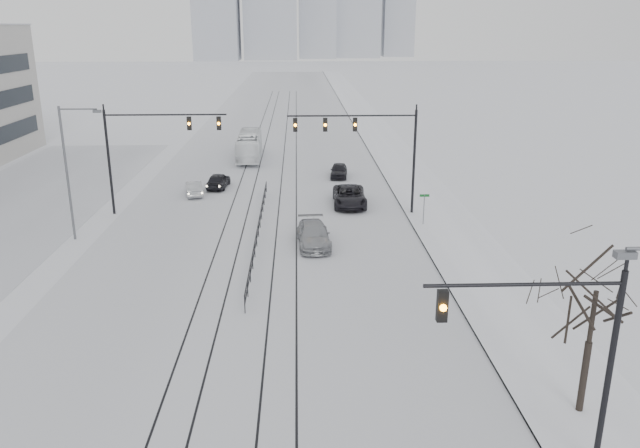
{
  "coord_description": "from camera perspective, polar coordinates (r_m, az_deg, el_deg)",
  "views": [
    {
      "loc": [
        2.74,
        -10.77,
        13.91
      ],
      "look_at": [
        3.97,
        22.76,
        3.2
      ],
      "focal_mm": 35.0,
      "sensor_mm": 36.0,
      "label": 1
    }
  ],
  "objects": [
    {
      "name": "box_truck",
      "position": [
        68.64,
        -6.47,
        7.11
      ],
      "size": [
        2.62,
        10.26,
        2.84
      ],
      "primitive_type": "imported",
      "rotation": [
        0.0,
        0.0,
        3.16
      ],
      "color": "white",
      "rests_on": "ground"
    },
    {
      "name": "sedan_sb_inner",
      "position": [
        56.51,
        -9.28,
        3.93
      ],
      "size": [
        2.0,
        4.15,
        1.37
      ],
      "primitive_type": "imported",
      "rotation": [
        0.0,
        0.0,
        3.04
      ],
      "color": "black",
      "rests_on": "ground"
    },
    {
      "name": "sedan_nb_right",
      "position": [
        41.03,
        -0.59,
        -1.03
      ],
      "size": [
        2.37,
        5.18,
        1.47
      ],
      "primitive_type": "imported",
      "rotation": [
        0.0,
        0.0,
        0.06
      ],
      "color": "#94969A",
      "rests_on": "ground"
    },
    {
      "name": "street_light_west",
      "position": [
        44.29,
        -21.86,
        5.1
      ],
      "size": [
        2.73,
        0.25,
        9.0
      ],
      "color": "#595B60",
      "rests_on": "ground"
    },
    {
      "name": "traffic_mast_nw",
      "position": [
        48.82,
        -15.53,
        7.23
      ],
      "size": [
        9.1,
        0.37,
        8.0
      ],
      "color": "black",
      "rests_on": "ground"
    },
    {
      "name": "tram_rails",
      "position": [
        52.71,
        -5.01,
        2.36
      ],
      "size": [
        5.3,
        180.0,
        0.01
      ],
      "color": "black",
      "rests_on": "ground"
    },
    {
      "name": "traffic_mast_ne",
      "position": [
        46.8,
        4.62,
        7.62
      ],
      "size": [
        9.6,
        0.37,
        8.0
      ],
      "color": "black",
      "rests_on": "ground"
    },
    {
      "name": "sedan_nb_far",
      "position": [
        59.86,
        1.73,
        4.9
      ],
      "size": [
        1.92,
        3.98,
        1.31
      ],
      "primitive_type": "imported",
      "rotation": [
        0.0,
        0.0,
        -0.1
      ],
      "color": "black",
      "rests_on": "ground"
    },
    {
      "name": "road",
      "position": [
        72.18,
        -4.26,
        6.55
      ],
      "size": [
        22.0,
        260.0,
        0.02
      ],
      "primitive_type": "cube",
      "color": "silver",
      "rests_on": "ground"
    },
    {
      "name": "bare_tree",
      "position": [
        24.27,
        23.8,
        -6.74
      ],
      "size": [
        4.4,
        4.4,
        6.1
      ],
      "color": "black",
      "rests_on": "ground"
    },
    {
      "name": "median_fence",
      "position": [
        43.0,
        -5.65,
        -0.52
      ],
      "size": [
        0.06,
        24.0,
        1.0
      ],
      "color": "black",
      "rests_on": "ground"
    },
    {
      "name": "curb",
      "position": [
        72.59,
        4.55,
        6.65
      ],
      "size": [
        0.1,
        260.0,
        0.12
      ],
      "primitive_type": "cube",
      "color": "gray",
      "rests_on": "ground"
    },
    {
      "name": "street_sign",
      "position": [
        45.42,
        9.49,
        1.74
      ],
      "size": [
        0.7,
        0.06,
        2.4
      ],
      "color": "#595B60",
      "rests_on": "ground"
    },
    {
      "name": "sidewalk_east",
      "position": [
        72.91,
        6.47,
        6.66
      ],
      "size": [
        5.0,
        260.0,
        0.16
      ],
      "primitive_type": "cube",
      "color": "white",
      "rests_on": "ground"
    },
    {
      "name": "traffic_mast_near",
      "position": [
        20.82,
        21.26,
        -10.29
      ],
      "size": [
        6.1,
        0.37,
        7.0
      ],
      "color": "black",
      "rests_on": "ground"
    },
    {
      "name": "sedan_sb_outer",
      "position": [
        54.47,
        -11.45,
        3.22
      ],
      "size": [
        2.04,
        3.91,
        1.23
      ],
      "primitive_type": "imported",
      "rotation": [
        0.0,
        0.0,
        3.35
      ],
      "color": "#A3A7AB",
      "rests_on": "ground"
    },
    {
      "name": "sedan_nb_front",
      "position": [
        50.31,
        2.71,
        2.54
      ],
      "size": [
        2.69,
        5.6,
        1.54
      ],
      "primitive_type": "imported",
      "rotation": [
        0.0,
        0.0,
        -0.02
      ],
      "color": "black",
      "rests_on": "ground"
    }
  ]
}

